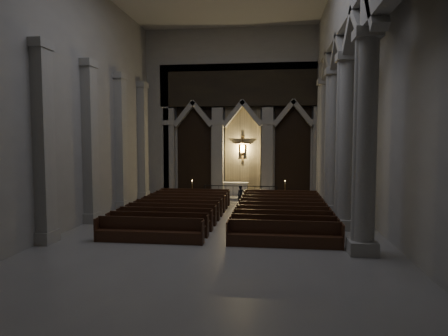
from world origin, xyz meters
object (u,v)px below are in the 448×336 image
(altar_rail, at_px, (240,190))
(candle_stand_right, at_px, (285,195))
(altar, at_px, (236,189))
(worshipper, at_px, (241,195))
(pews, at_px, (228,214))
(candle_stand_left, at_px, (192,195))

(altar_rail, height_order, candle_stand_right, candle_stand_right)
(altar, bearing_deg, worshipper, -79.14)
(pews, distance_m, worshipper, 4.97)
(altar_rail, distance_m, pews, 7.06)
(altar_rail, xyz_separation_m, candle_stand_left, (-3.18, -0.85, -0.28))
(altar, distance_m, candle_stand_right, 3.72)
(altar, height_order, altar_rail, altar)
(candle_stand_left, relative_size, pews, 0.14)
(worshipper, bearing_deg, candle_stand_right, 11.99)
(altar_rail, height_order, candle_stand_left, candle_stand_left)
(pews, bearing_deg, candle_stand_right, 66.24)
(pews, bearing_deg, worshipper, 87.49)
(candle_stand_right, height_order, pews, candle_stand_right)
(altar_rail, height_order, worshipper, worshipper)
(altar, distance_m, worshipper, 3.36)
(worshipper, bearing_deg, altar, 78.32)
(candle_stand_left, xyz_separation_m, pews, (3.18, -6.20, -0.05))
(altar, height_order, candle_stand_right, candle_stand_right)
(candle_stand_right, distance_m, pews, 7.53)
(candle_stand_left, bearing_deg, candle_stand_right, 6.32)
(altar, bearing_deg, candle_stand_left, -143.36)
(candle_stand_right, bearing_deg, candle_stand_left, -173.68)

